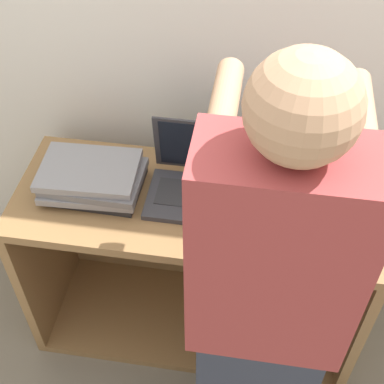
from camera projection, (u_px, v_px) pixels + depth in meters
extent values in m
plane|color=#756B5B|center=(185.00, 372.00, 2.22)|extent=(12.00, 12.00, 0.00)
cube|color=silver|center=(212.00, 35.00, 1.78)|extent=(8.00, 0.05, 2.40)
cube|color=olive|center=(195.00, 204.00, 1.86)|extent=(1.27, 0.51, 0.04)
cube|color=olive|center=(195.00, 317.00, 2.38)|extent=(1.27, 0.51, 0.04)
cube|color=olive|center=(46.00, 248.00, 2.19)|extent=(0.04, 0.51, 0.70)
cube|color=olive|center=(354.00, 287.00, 2.05)|extent=(0.04, 0.51, 0.70)
cube|color=olive|center=(203.00, 223.00, 2.28)|extent=(1.20, 0.04, 0.70)
cube|color=#333338|center=(195.00, 199.00, 1.84)|extent=(0.33, 0.23, 0.02)
cube|color=#28282B|center=(196.00, 194.00, 1.83)|extent=(0.27, 0.13, 0.00)
cube|color=#333338|center=(201.00, 146.00, 1.84)|extent=(0.33, 0.04, 0.23)
cube|color=black|center=(201.00, 147.00, 1.84)|extent=(0.29, 0.03, 0.20)
cube|color=#232326|center=(94.00, 185.00, 1.88)|extent=(0.34, 0.24, 0.03)
cube|color=gray|center=(92.00, 183.00, 1.85)|extent=(0.34, 0.25, 0.03)
cube|color=slate|center=(94.00, 177.00, 1.83)|extent=(0.34, 0.24, 0.03)
cube|color=gray|center=(89.00, 170.00, 1.82)|extent=(0.34, 0.25, 0.03)
cube|color=gray|center=(304.00, 210.00, 1.79)|extent=(0.34, 0.24, 0.03)
cube|color=gray|center=(305.00, 206.00, 1.77)|extent=(0.34, 0.24, 0.03)
cube|color=#232326|center=(302.00, 200.00, 1.75)|extent=(0.34, 0.24, 0.03)
cube|color=gray|center=(304.00, 194.00, 1.74)|extent=(0.34, 0.25, 0.03)
cube|color=slate|center=(305.00, 188.00, 1.72)|extent=(0.34, 0.25, 0.03)
cube|color=#B7B7BC|center=(309.00, 183.00, 1.70)|extent=(0.33, 0.23, 0.03)
cube|color=#993838|center=(276.00, 257.00, 1.24)|extent=(0.40, 0.20, 0.64)
sphere|color=tan|center=(303.00, 108.00, 0.93)|extent=(0.22, 0.22, 0.22)
cylinder|color=tan|center=(224.00, 106.00, 1.27)|extent=(0.07, 0.32, 0.07)
cylinder|color=tan|center=(361.00, 119.00, 1.24)|extent=(0.07, 0.32, 0.07)
cube|color=red|center=(308.00, 192.00, 1.65)|extent=(0.06, 0.02, 0.01)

